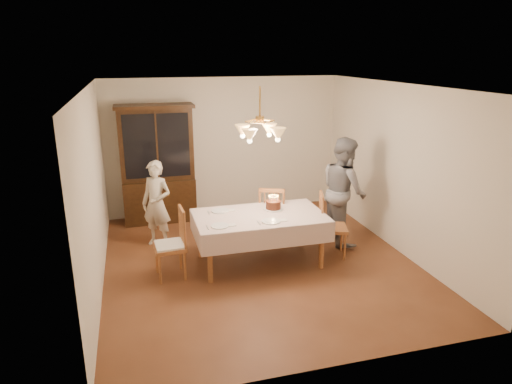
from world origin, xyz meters
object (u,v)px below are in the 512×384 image
object	(u,v)px
dining_table	(260,220)
chair_far_side	(273,218)
china_hutch	(158,166)
birthday_cake	(273,205)
elderly_woman	(157,204)

from	to	relation	value
dining_table	chair_far_side	bearing A→B (deg)	57.51
china_hutch	chair_far_side	xyz separation A→B (m)	(1.70, -1.63, -0.60)
chair_far_side	birthday_cake	size ratio (longest dim) A/B	3.33
elderly_woman	birthday_cake	size ratio (longest dim) A/B	4.70
dining_table	birthday_cake	world-z (taller)	birthday_cake
china_hutch	birthday_cake	distance (m)	2.61
chair_far_side	elderly_woman	world-z (taller)	elderly_woman
dining_table	elderly_woman	bearing A→B (deg)	142.70
dining_table	china_hutch	world-z (taller)	china_hutch
dining_table	chair_far_side	distance (m)	0.78
dining_table	china_hutch	xyz separation A→B (m)	(-1.30, 2.25, 0.36)
dining_table	elderly_woman	size ratio (longest dim) A/B	1.35
china_hutch	elderly_woman	xyz separation A→B (m)	(-0.11, -1.18, -0.34)
chair_far_side	china_hutch	bearing A→B (deg)	136.24
china_hutch	chair_far_side	bearing A→B (deg)	-43.76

